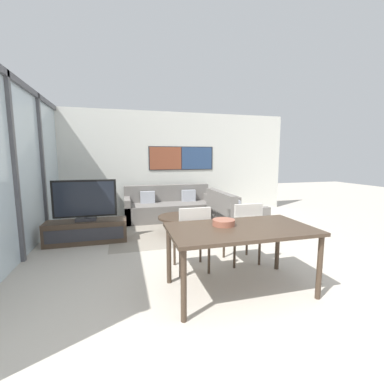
% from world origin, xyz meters
% --- Properties ---
extents(ground_plane, '(24.00, 24.00, 0.00)m').
position_xyz_m(ground_plane, '(0.00, 0.00, 0.00)').
color(ground_plane, beige).
extents(wall_back, '(6.76, 0.09, 2.80)m').
position_xyz_m(wall_back, '(0.01, 5.49, 1.41)').
color(wall_back, silver).
rests_on(wall_back, ground_plane).
extents(window_wall_left, '(0.07, 5.49, 2.80)m').
position_xyz_m(window_wall_left, '(-2.88, 2.75, 1.53)').
color(window_wall_left, silver).
rests_on(window_wall_left, ground_plane).
extents(area_rug, '(2.83, 1.67, 0.01)m').
position_xyz_m(area_rug, '(-0.19, 3.51, 0.00)').
color(area_rug, gray).
rests_on(area_rug, ground_plane).
extents(tv_console, '(1.44, 0.46, 0.42)m').
position_xyz_m(tv_console, '(-2.01, 3.42, 0.21)').
color(tv_console, '#423326').
rests_on(tv_console, ground_plane).
extents(television, '(1.11, 0.20, 0.76)m').
position_xyz_m(television, '(-2.01, 3.42, 0.79)').
color(television, '#2D2D33').
rests_on(television, tv_console).
extents(sofa_main, '(2.24, 0.86, 0.85)m').
position_xyz_m(sofa_main, '(-0.19, 4.86, 0.28)').
color(sofa_main, slate).
rests_on(sofa_main, ground_plane).
extents(sofa_side, '(0.86, 1.45, 0.85)m').
position_xyz_m(sofa_side, '(0.97, 3.53, 0.28)').
color(sofa_side, slate).
rests_on(sofa_side, ground_plane).
extents(coffee_table, '(0.93, 0.93, 0.37)m').
position_xyz_m(coffee_table, '(-0.19, 3.51, 0.28)').
color(coffee_table, '#423326').
rests_on(coffee_table, ground_plane).
extents(dining_table, '(1.68, 0.93, 0.78)m').
position_xyz_m(dining_table, '(-0.02, 1.08, 0.70)').
color(dining_table, '#423326').
rests_on(dining_table, ground_plane).
extents(dining_chair_left, '(0.46, 0.46, 0.93)m').
position_xyz_m(dining_chair_left, '(-0.42, 1.71, 0.52)').
color(dining_chair_left, beige).
rests_on(dining_chair_left, ground_plane).
extents(dining_chair_centre, '(0.46, 0.46, 0.93)m').
position_xyz_m(dining_chair_centre, '(0.39, 1.79, 0.52)').
color(dining_chair_centre, beige).
rests_on(dining_chair_centre, ground_plane).
extents(fruit_bowl, '(0.27, 0.27, 0.07)m').
position_xyz_m(fruit_bowl, '(-0.18, 1.21, 0.82)').
color(fruit_bowl, '#995642').
rests_on(fruit_bowl, dining_table).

